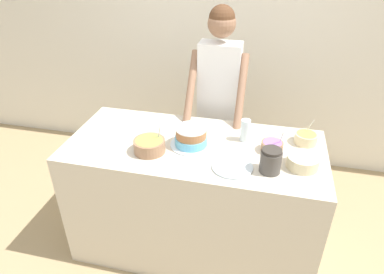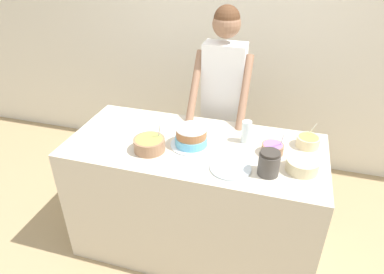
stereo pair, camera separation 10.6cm
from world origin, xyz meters
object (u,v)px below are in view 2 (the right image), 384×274
Objects in this scene: frosting_bowl_olive at (149,144)px; cake at (191,137)px; stoneware_jar at (269,163)px; frosting_bowl_yellow at (308,141)px; frosting_bowl_pink at (302,165)px; drinking_glass at (246,132)px; frosting_bowl_purple at (273,148)px; person_baker at (223,90)px; ceramic_plate at (230,168)px.

cake is at bearing 28.69° from frosting_bowl_olive.
stoneware_jar is at bearing -3.14° from frosting_bowl_olive.
cake is 1.85× the size of frosting_bowl_yellow.
frosting_bowl_yellow reaches higher than frosting_bowl_pink.
frosting_bowl_pink is 1.27× the size of frosting_bowl_yellow.
frosting_bowl_olive is 1.06m from frosting_bowl_yellow.
drinking_glass is (-0.38, 0.24, 0.04)m from frosting_bowl_pink.
frosting_bowl_yellow is at bearing 19.07° from frosting_bowl_olive.
drinking_glass and stoneware_jar have the same top height.
frosting_bowl_purple reaches higher than frosting_bowl_pink.
person_baker is at bearing 131.85° from frosting_bowl_pink.
frosting_bowl_olive is 1.36× the size of frosting_bowl_yellow.
cake is at bearing -97.09° from person_baker.
person_baker reaches higher than frosting_bowl_yellow.
person_baker is at bearing 66.98° from frosting_bowl_olive.
person_baker is 6.87× the size of ceramic_plate.
frosting_bowl_purple reaches higher than drinking_glass.
frosting_bowl_purple is at bearing 13.70° from frosting_bowl_olive.
frosting_bowl_purple is (0.45, -0.58, -0.12)m from person_baker.
frosting_bowl_yellow is 0.41m from drinking_glass.
frosting_bowl_purple reaches higher than stoneware_jar.
ceramic_plate is (-0.04, -0.34, -0.07)m from drinking_glass.
frosting_bowl_pink is 0.43m from ceramic_plate.
person_baker is 0.75m from frosting_bowl_purple.
person_baker reaches higher than frosting_bowl_olive.
frosting_bowl_olive is 0.56m from ceramic_plate.
ceramic_plate is 0.23m from stoneware_jar.
frosting_bowl_pink is 0.22m from stoneware_jar.
frosting_bowl_yellow is at bearing 59.95° from stoneware_jar.
drinking_glass reaches higher than ceramic_plate.
cake reaches higher than frosting_bowl_pink.
frosting_bowl_yellow is at bearing 41.90° from ceramic_plate.
frosting_bowl_pink is at bearing 2.97° from frosting_bowl_olive.
frosting_bowl_olive reaches higher than drinking_glass.
stoneware_jar is at bearing -91.19° from frosting_bowl_purple.
frosting_bowl_yellow is at bearing -32.01° from person_baker.
drinking_glass is 0.38m from stoneware_jar.
cake is 1.36× the size of frosting_bowl_olive.
frosting_bowl_purple reaches higher than ceramic_plate.
frosting_bowl_purple is 0.24m from stoneware_jar.
cake is 1.66× the size of frosting_bowl_purple.
frosting_bowl_olive is (-0.25, -0.14, -0.02)m from cake.
stoneware_jar is (0.22, 0.01, 0.07)m from ceramic_plate.
person_baker is 11.19× the size of drinking_glass.
frosting_bowl_purple is at bearing 143.25° from frosting_bowl_pink.
frosting_bowl_pink is 1.25× the size of drinking_glass.
frosting_bowl_purple is 1.11× the size of frosting_bowl_yellow.
frosting_bowl_yellow reaches higher than ceramic_plate.
frosting_bowl_purple is at bearing 88.81° from stoneware_jar.
frosting_bowl_purple is at bearing -144.74° from frosting_bowl_yellow.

